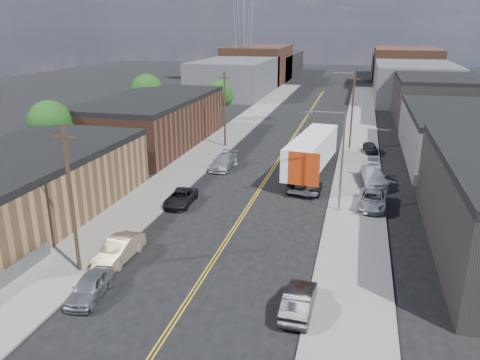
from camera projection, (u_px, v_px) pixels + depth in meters
The scene contains 32 objects.
ground at pixel (300, 128), 75.33m from camera, with size 260.00×260.00×0.00m, color black.
centerline at pixel (285, 150), 61.54m from camera, with size 0.32×120.00×0.01m, color gold.
sidewalk_left at pixel (216, 146), 63.76m from camera, with size 5.00×140.00×0.15m, color slate.
sidewalk_right at pixel (359, 155), 59.28m from camera, with size 5.00×140.00×0.15m, color slate.
warehouse_tan at pixel (28, 183), 40.08m from camera, with size 12.00×22.00×5.60m.
warehouse_brown at pixel (154, 121), 63.83m from camera, with size 12.00×26.00×6.60m.
industrial_right_b at pixel (468, 135), 56.31m from camera, with size 14.00×24.00×6.10m.
industrial_right_c at pixel (438, 98), 79.98m from camera, with size 14.00×22.00×7.60m.
skyline_left_a at pixel (236, 77), 110.97m from camera, with size 16.00×30.00×8.00m, color #39393C.
skyline_right_a at pixel (413, 82), 101.54m from camera, with size 16.00×30.00×8.00m, color #39393C.
skyline_left_b at pixel (258, 64), 133.64m from camera, with size 16.00×26.00×10.00m, color #482A1C.
skyline_right_b at pixel (405, 67), 124.21m from camera, with size 16.00×26.00×10.00m, color #482A1C.
skyline_left_c at pixel (271, 64), 152.50m from camera, with size 16.00×40.00×7.00m, color black.
skyline_right_c at pixel (399, 67), 143.07m from camera, with size 16.00×40.00×7.00m, color black.
streetlight_near at pixel (338, 153), 39.68m from camera, with size 3.39×0.25×9.00m.
streetlight_far at pixel (350, 96), 71.86m from camera, with size 3.39×0.25×9.00m.
utility_pole_left_near at pixel (71, 200), 29.68m from camera, with size 1.60×0.26×10.00m.
utility_pole_left_far at pixel (225, 109), 61.86m from camera, with size 1.60×0.26×10.00m.
utility_pole_right at pixel (352, 110), 60.75m from camera, with size 1.60×0.26×10.00m.
tree_left_near at pixel (51, 125), 51.76m from camera, with size 4.85×4.76×7.91m.
tree_left_mid at pixel (148, 92), 74.65m from camera, with size 5.10×5.04×8.37m.
tree_left_far at pixel (220, 94), 79.02m from camera, with size 4.35×4.20×6.97m.
semi_truck at pixel (313, 150), 51.44m from camera, with size 4.52×17.72×4.57m.
car_left_a at pixel (90, 287), 28.11m from camera, with size 1.71×4.24×1.45m, color gray.
car_left_b at pixel (119, 250), 32.57m from camera, with size 1.69×4.84×1.59m, color #9B8665.
car_left_c at pixel (181, 198), 42.83m from camera, with size 2.17×4.71×1.31m, color black.
car_left_d at pixel (224, 162), 53.66m from camera, with size 2.23×5.49×1.59m, color #A6AAAC.
car_right_oncoming at pixel (299, 301), 26.63m from camera, with size 1.60×4.59×1.51m, color black.
car_right_lot_a at pixel (373, 200), 41.71m from camera, with size 2.45×5.30×1.47m, color #A3A5A8.
car_right_lot_b at pixel (373, 176), 47.83m from camera, with size 2.31×5.67×1.65m, color #AFAFAF.
car_right_lot_c at pixel (370, 147), 59.85m from camera, with size 1.51×3.76×1.28m, color black.
car_ahead_truck at pixel (308, 137), 65.48m from camera, with size 2.59×5.63×1.56m, color black.
Camera 1 is at (9.08, -14.24, 15.68)m, focal length 35.00 mm.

